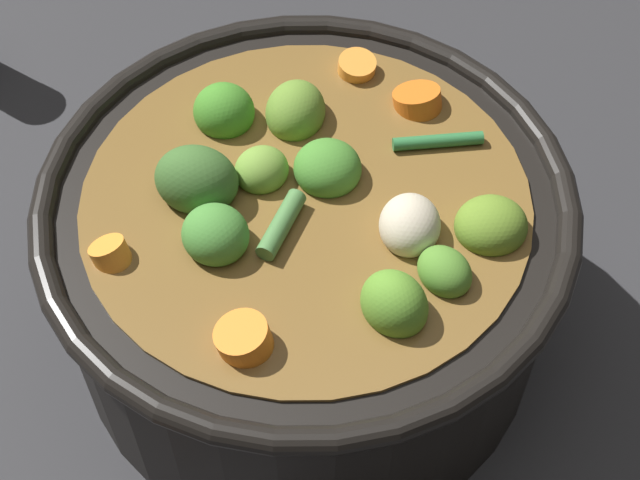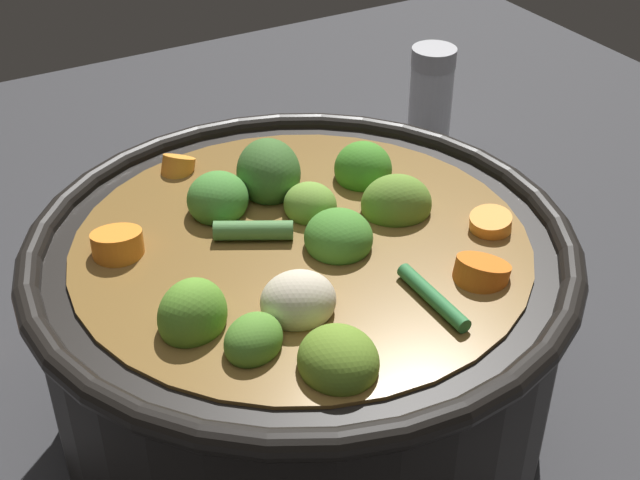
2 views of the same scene
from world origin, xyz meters
name	(u,v)px [view 2 (image 2 of 2)]	position (x,y,z in m)	size (l,w,h in m)	color
ground_plane	(304,411)	(0.00, 0.00, 0.00)	(1.10, 1.10, 0.00)	#2D2D30
cooking_pot	(302,323)	(0.00, 0.00, 0.07)	(0.28, 0.28, 0.15)	black
salt_shaker	(431,98)	(-0.25, -0.23, 0.05)	(0.04, 0.04, 0.09)	silver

